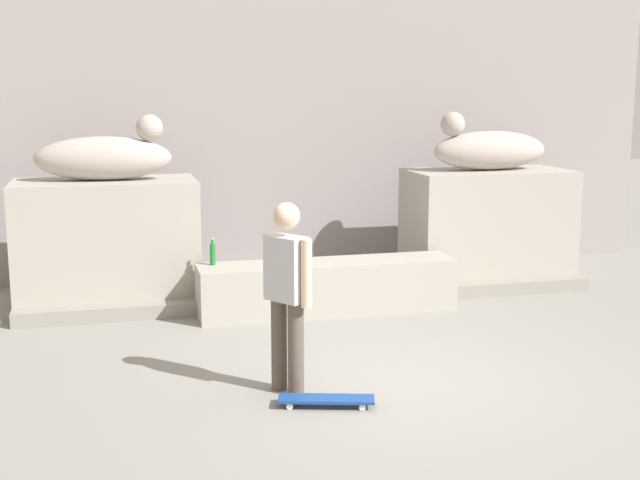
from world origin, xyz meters
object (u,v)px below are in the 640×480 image
at_px(statue_reclining_left, 106,156).
at_px(statue_reclining_right, 487,149).
at_px(skateboard, 326,399).
at_px(bottle_orange, 295,252).
at_px(skater, 287,289).
at_px(bottle_green, 213,254).

distance_m(statue_reclining_left, statue_reclining_right, 4.91).
distance_m(skateboard, bottle_orange, 3.15).
distance_m(statue_reclining_left, skater, 3.84).
bearing_deg(skateboard, statue_reclining_left, 129.75).
distance_m(statue_reclining_right, bottle_orange, 3.13).
relative_size(skater, bottle_green, 5.37).
xyz_separation_m(skateboard, bottle_green, (-0.54, 3.07, 0.67)).
bearing_deg(skateboard, statue_reclining_right, 66.51).
relative_size(skater, bottle_orange, 6.24).
bearing_deg(skateboard, bottle_orange, 98.35).
bearing_deg(statue_reclining_left, skater, -61.47).
bearing_deg(bottle_green, skater, -83.42).
bearing_deg(statue_reclining_right, bottle_orange, 14.55).
xyz_separation_m(skater, bottle_orange, (0.67, 2.62, -0.21)).
height_order(statue_reclining_left, bottle_orange, statue_reclining_left).
bearing_deg(skateboard, skater, 135.07).
distance_m(statue_reclining_right, skater, 4.97).
bearing_deg(statue_reclining_left, bottle_orange, -15.52).
xyz_separation_m(statue_reclining_left, bottle_green, (1.13, -0.80, -1.08)).
distance_m(statue_reclining_right, bottle_green, 4.01).
bearing_deg(statue_reclining_left, bottle_green, -29.47).
xyz_separation_m(statue_reclining_right, skateboard, (-3.24, -3.88, -1.74)).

